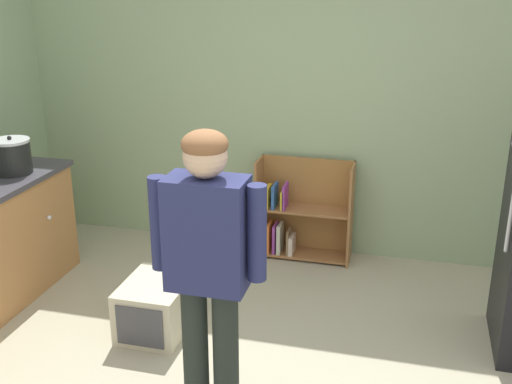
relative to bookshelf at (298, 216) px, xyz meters
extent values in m
cube|color=#97B184|center=(0.16, 0.18, 0.99)|extent=(5.20, 0.06, 2.70)
sphere|color=silver|center=(-1.73, -1.01, 0.20)|extent=(0.04, 0.04, 0.04)
cylinder|color=silver|center=(1.49, -1.17, 0.62)|extent=(0.02, 0.02, 0.50)
cube|color=#9A673B|center=(-0.33, -0.04, 0.07)|extent=(0.02, 0.28, 0.85)
cube|color=#9A673B|center=(0.45, -0.04, 0.07)|extent=(0.02, 0.28, 0.85)
cube|color=olive|center=(0.06, 0.09, 0.07)|extent=(0.80, 0.02, 0.85)
cube|color=#9A673B|center=(0.06, -0.04, -0.33)|extent=(0.76, 0.24, 0.02)
cube|color=#9A673B|center=(0.06, -0.04, 0.08)|extent=(0.76, 0.24, 0.02)
cube|color=gold|center=(-0.29, -0.06, -0.22)|extent=(0.03, 0.17, 0.19)
cube|color=gold|center=(-0.29, -0.06, 0.17)|extent=(0.03, 0.17, 0.17)
cube|color=orange|center=(-0.23, -0.06, -0.19)|extent=(0.03, 0.17, 0.25)
cube|color=gold|center=(-0.25, -0.06, 0.18)|extent=(0.03, 0.17, 0.18)
cube|color=purple|center=(-0.18, -0.06, -0.19)|extent=(0.02, 0.17, 0.25)
cube|color=#2E5A9F|center=(-0.19, -0.06, 0.19)|extent=(0.02, 0.17, 0.20)
cube|color=beige|center=(-0.14, -0.06, -0.19)|extent=(0.03, 0.17, 0.26)
cube|color=gold|center=(-0.11, -0.06, 0.17)|extent=(0.02, 0.17, 0.16)
cube|color=beige|center=(-0.03, -0.06, -0.24)|extent=(0.03, 0.17, 0.16)
cube|color=purple|center=(-0.10, -0.06, 0.19)|extent=(0.02, 0.17, 0.21)
cube|color=#7B6344|center=(-0.06, -0.06, -0.21)|extent=(0.02, 0.17, 0.21)
cylinder|color=#222A24|center=(-0.08, -2.32, 0.08)|extent=(0.13, 0.13, 0.89)
cylinder|color=#222A24|center=(0.08, -2.32, 0.08)|extent=(0.13, 0.13, 0.89)
cube|color=navy|center=(0.00, -2.32, 0.80)|extent=(0.38, 0.22, 0.55)
cylinder|color=navy|center=(-0.24, -2.32, 0.83)|extent=(0.09, 0.09, 0.47)
cylinder|color=navy|center=(0.24, -2.32, 0.83)|extent=(0.09, 0.09, 0.47)
sphere|color=#D8B08B|center=(0.00, -2.32, 1.18)|extent=(0.20, 0.20, 0.20)
ellipsoid|color=brown|center=(0.00, -2.32, 1.23)|extent=(0.21, 0.21, 0.13)
cube|color=beige|center=(-0.69, -1.43, -0.18)|extent=(0.42, 0.54, 0.36)
cube|color=#424247|center=(-0.69, -1.70, -0.18)|extent=(0.32, 0.01, 0.27)
cylinder|color=black|center=(-1.97, -1.03, 0.66)|extent=(0.28, 0.28, 0.24)
cylinder|color=silver|center=(-1.97, -1.03, 0.79)|extent=(0.28, 0.28, 0.02)
sphere|color=black|center=(-1.97, -1.03, 0.81)|extent=(0.03, 0.03, 0.03)
camera|label=1|loc=(0.89, -4.85, 1.95)|focal=43.68mm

